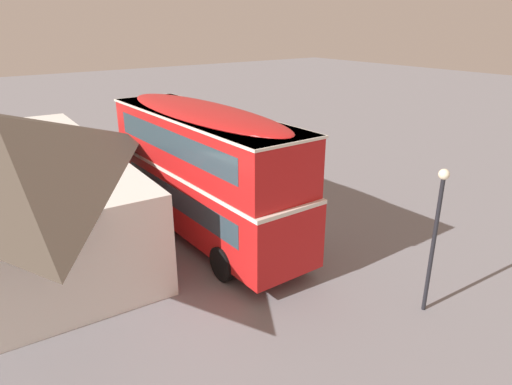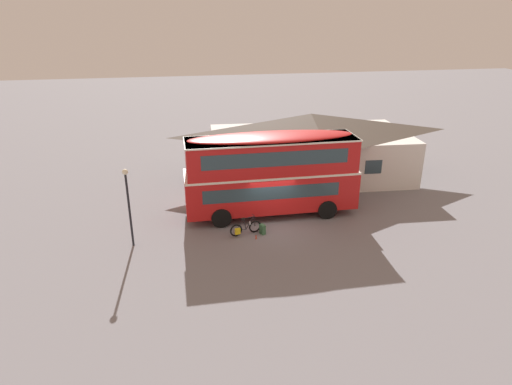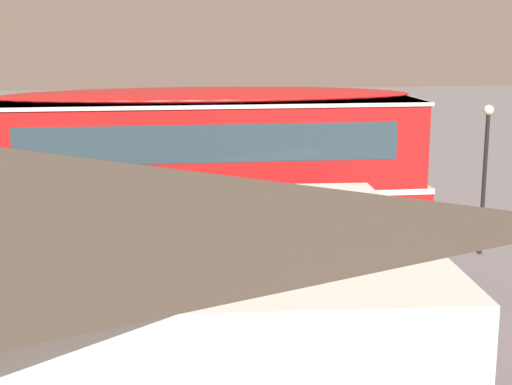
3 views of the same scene
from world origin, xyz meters
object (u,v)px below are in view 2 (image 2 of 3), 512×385
Objects in this scene: touring_bicycle at (245,228)px; backpack_on_ground at (262,229)px; street_lamp at (128,199)px; water_bottle_red_squeeze at (256,237)px; double_decker_bus at (271,171)px.

touring_bicycle reaches higher than backpack_on_ground.
touring_bicycle is 0.42× the size of street_lamp.
touring_bicycle is at bearing 1.54° from street_lamp.
water_bottle_red_squeeze is 0.06× the size of street_lamp.
double_decker_bus is 5.64× the size of touring_bicycle.
street_lamp is at bearing -179.38° from backpack_on_ground.
double_decker_bus is 2.39× the size of street_lamp.
backpack_on_ground is at bearing -4.95° from touring_bicycle.
water_bottle_red_squeeze is (-1.39, -2.92, -2.53)m from double_decker_bus.
touring_bicycle is at bearing 175.05° from backpack_on_ground.
street_lamp is (-6.22, 0.45, 2.45)m from water_bottle_red_squeeze.
street_lamp reaches higher than touring_bicycle.
street_lamp is (-7.62, -2.48, -0.08)m from double_decker_bus.
touring_bicycle is 0.83m from water_bottle_red_squeeze.
water_bottle_red_squeeze is at bearing -130.08° from backpack_on_ground.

